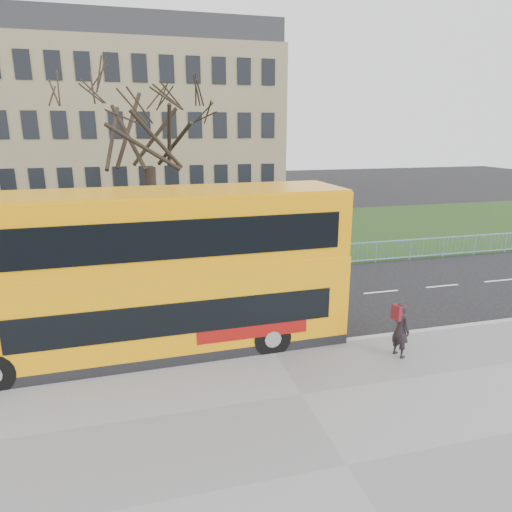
% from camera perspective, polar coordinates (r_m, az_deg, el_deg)
% --- Properties ---
extents(ground, '(120.00, 120.00, 0.00)m').
position_cam_1_polar(ground, '(15.71, 0.44, -9.45)').
color(ground, black).
rests_on(ground, ground).
extents(pavement, '(80.00, 10.50, 0.12)m').
position_cam_1_polar(pavement, '(10.29, 11.25, -24.51)').
color(pavement, slate).
rests_on(pavement, ground).
extents(kerb, '(80.00, 0.20, 0.14)m').
position_cam_1_polar(kerb, '(14.34, 2.08, -11.72)').
color(kerb, '#9A9A9D').
rests_on(kerb, ground).
extents(grass_verge, '(80.00, 15.40, 0.08)m').
position_cam_1_polar(grass_verge, '(29.05, -6.94, 2.30)').
color(grass_verge, '#1E3C15').
rests_on(grass_verge, ground).
extents(guard_railing, '(40.00, 0.12, 1.10)m').
position_cam_1_polar(guard_railing, '(21.56, -4.13, -0.90)').
color(guard_railing, '#7FA4E2').
rests_on(guard_railing, ground).
extents(bare_tree, '(7.91, 7.91, 11.30)m').
position_cam_1_polar(bare_tree, '(23.77, -13.27, 12.95)').
color(bare_tree, black).
rests_on(bare_tree, grass_verge).
extents(civic_building, '(30.00, 15.00, 14.00)m').
position_cam_1_polar(civic_building, '(48.76, -16.79, 15.33)').
color(civic_building, '#837553').
rests_on(civic_building, ground).
extents(yellow_bus, '(11.73, 3.06, 4.89)m').
position_cam_1_polar(yellow_bus, '(13.82, -13.09, -1.75)').
color(yellow_bus, '#F69E0A').
rests_on(yellow_bus, ground).
extents(pedestrian, '(0.55, 0.70, 1.68)m').
position_cam_1_polar(pedestrian, '(14.22, 17.62, -8.76)').
color(pedestrian, black).
rests_on(pedestrian, pavement).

